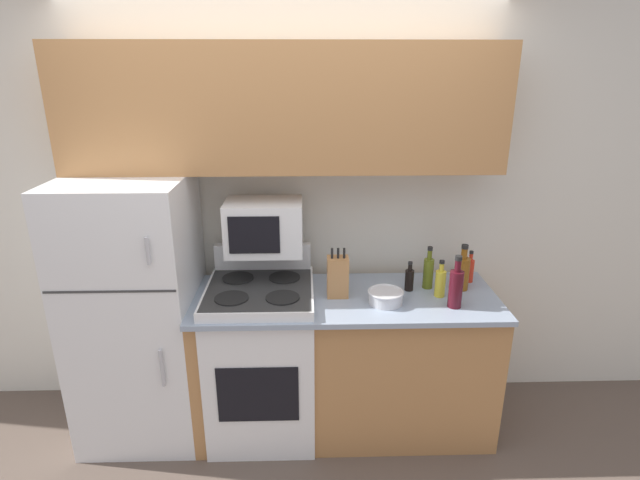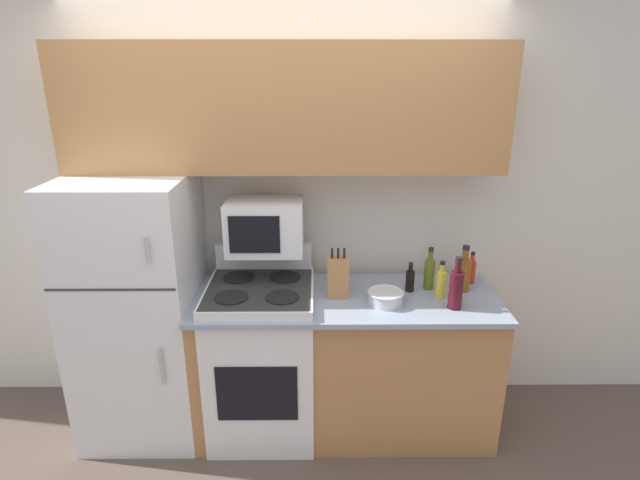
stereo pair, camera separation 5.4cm
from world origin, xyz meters
The scene contains 15 objects.
ground_plane centered at (0.00, 0.00, 0.00)m, with size 12.00×12.00×0.00m, color brown.
wall_back centered at (0.00, 0.72, 1.27)m, with size 8.00×0.05×2.55m.
lower_cabinets centered at (0.34, 0.31, 0.45)m, with size 1.75×0.66×0.90m.
refrigerator centered at (-0.88, 0.34, 0.79)m, with size 0.69×0.71×1.59m.
upper_cabinets centered at (0.00, 0.53, 1.93)m, with size 2.44×0.33×0.69m.
stove centered at (-0.15, 0.30, 0.49)m, with size 0.62×0.65×1.11m.
microwave centered at (-0.13, 0.45, 1.27)m, with size 0.44×0.31×0.31m.
knife_block centered at (0.29, 0.30, 1.02)m, with size 0.12×0.10×0.30m.
bowl centered at (0.56, 0.20, 0.94)m, with size 0.20×0.20×0.08m.
bottle_cooking_spray centered at (0.88, 0.28, 0.98)m, with size 0.06×0.06×0.22m.
bottle_whiskey centered at (1.04, 0.37, 1.01)m, with size 0.08×0.08×0.28m.
bottle_wine_red centered at (0.93, 0.14, 1.01)m, with size 0.08×0.08×0.30m.
bottle_olive_oil centered at (0.84, 0.40, 1.00)m, with size 0.06×0.06×0.26m.
bottle_hot_sauce centered at (1.12, 0.48, 0.97)m, with size 0.05×0.05×0.20m.
bottle_soy_sauce centered at (0.72, 0.37, 0.97)m, with size 0.05×0.05×0.18m.
Camera 1 is at (0.12, -2.31, 2.16)m, focal length 28.00 mm.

